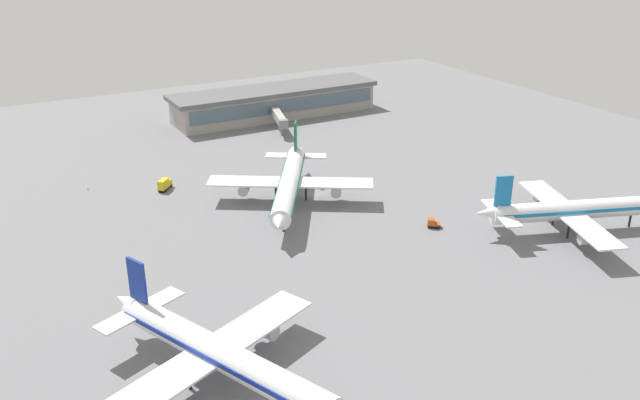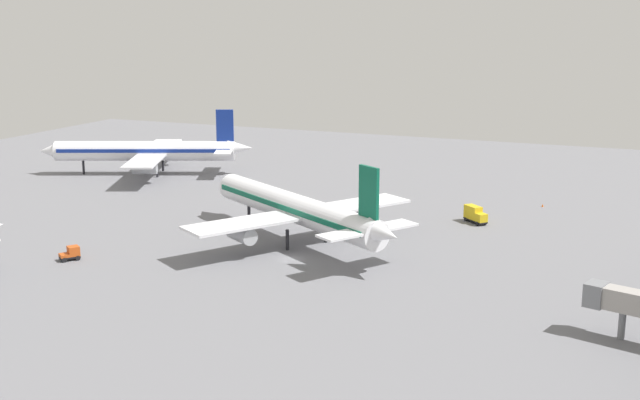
{
  "view_description": "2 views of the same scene",
  "coord_description": "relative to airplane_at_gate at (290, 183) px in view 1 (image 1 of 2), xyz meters",
  "views": [
    {
      "loc": [
        83.47,
        152.06,
        71.64
      ],
      "look_at": [
        4.14,
        9.53,
        2.43
      ],
      "focal_mm": 37.47,
      "sensor_mm": 36.0,
      "label": 1
    },
    {
      "loc": [
        -120.96,
        -56.31,
        40.53
      ],
      "look_at": [
        24.47,
        4.67,
        4.63
      ],
      "focal_mm": 46.16,
      "sensor_mm": 36.0,
      "label": 2
    }
  ],
  "objects": [
    {
      "name": "airplane_distant",
      "position": [
        -53.31,
        48.81,
        -0.51
      ],
      "size": [
        49.59,
        40.83,
        15.66
      ],
      "rotation": [
        0.0,
        0.0,
        2.79
      ],
      "color": "white",
      "rests_on": "ground"
    },
    {
      "name": "ground",
      "position": [
        -9.86,
        -3.05,
        -6.21
      ],
      "size": [
        288.0,
        288.0,
        0.0
      ],
      "primitive_type": "plane",
      "color": "slate"
    },
    {
      "name": "airplane_taxiing",
      "position": [
        44.07,
        62.01,
        -0.15
      ],
      "size": [
        43.0,
        51.99,
        16.66
      ],
      "rotation": [
        0.0,
        0.0,
        1.97
      ],
      "color": "white",
      "rests_on": "ground"
    },
    {
      "name": "terminal_building",
      "position": [
        -34.38,
        -80.99,
        -0.55
      ],
      "size": [
        81.91,
        19.64,
        11.1
      ],
      "color": "#9E9993",
      "rests_on": "ground"
    },
    {
      "name": "catering_truck",
      "position": [
        26.52,
        -26.65,
        -4.51
      ],
      "size": [
        5.19,
        5.41,
        3.3
      ],
      "rotation": [
        0.0,
        0.0,
        3.97
      ],
      "color": "black",
      "rests_on": "ground"
    },
    {
      "name": "safety_cone_near_gate",
      "position": [
        45.77,
        -37.12,
        -5.91
      ],
      "size": [
        0.44,
        0.44,
        0.6
      ],
      "primitive_type": "cone",
      "color": "#EA590C",
      "rests_on": "ground"
    },
    {
      "name": "baggage_tug",
      "position": [
        -24.69,
        30.55,
        -5.05
      ],
      "size": [
        3.75,
        3.58,
        2.3
      ],
      "rotation": [
        0.0,
        0.0,
        5.65
      ],
      "color": "black",
      "rests_on": "ground"
    },
    {
      "name": "airplane_at_gate",
      "position": [
        0.0,
        0.0,
        0.0
      ],
      "size": [
        41.9,
        49.88,
        17.07
      ],
      "rotation": [
        0.0,
        0.0,
        1.01
      ],
      "color": "white",
      "rests_on": "ground"
    },
    {
      "name": "jet_bridge",
      "position": [
        -26.62,
        -61.09,
        -1.07
      ],
      "size": [
        8.13,
        19.57,
        6.74
      ],
      "rotation": [
        0.0,
        0.0,
        1.29
      ],
      "color": "#9E9993",
      "rests_on": "ground"
    }
  ]
}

